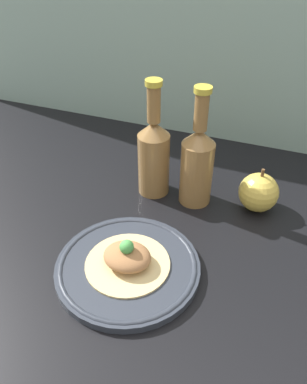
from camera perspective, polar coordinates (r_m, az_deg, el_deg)
ground_plane at (r=77.73cm, az=0.15°, el=-10.37°), size 180.00×110.00×4.00cm
plate at (r=72.73cm, az=-3.94°, el=-11.25°), size 27.59×27.59×1.89cm
plated_food at (r=71.05cm, az=-4.01°, el=-10.01°), size 16.13×16.13×6.01cm
cider_bottle_left at (r=86.76cm, az=0.04°, el=5.83°), size 7.45×7.45×27.88cm
cider_bottle_right at (r=84.10cm, az=6.67°, el=4.47°), size 7.45×7.45×27.88cm
apple at (r=87.55cm, az=15.72°, el=-0.05°), size 8.95×8.95×10.66cm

